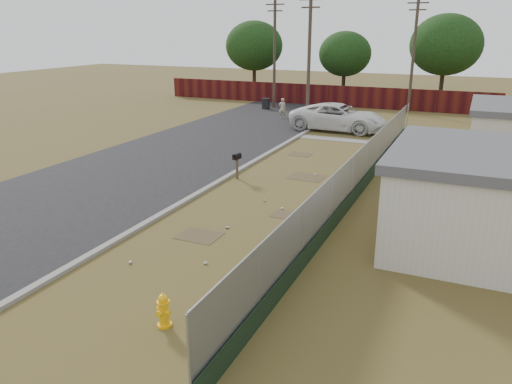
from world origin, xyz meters
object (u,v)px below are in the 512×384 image
at_px(fire_hydrant, 164,311).
at_px(mailbox, 237,159).
at_px(pickup_truck, 339,117).
at_px(trash_bin, 266,103).
at_px(pedestrian, 283,108).

distance_m(fire_hydrant, mailbox, 12.00).
height_order(fire_hydrant, mailbox, mailbox).
relative_size(pickup_truck, trash_bin, 7.12).
relative_size(fire_hydrant, trash_bin, 0.95).
distance_m(fire_hydrant, trash_bin, 32.72).
bearing_deg(mailbox, fire_hydrant, -72.15).
bearing_deg(mailbox, trash_bin, 109.19).
bearing_deg(pickup_truck, trash_bin, 52.82).
height_order(fire_hydrant, pedestrian, pedestrian).
xyz_separation_m(mailbox, trash_bin, (-6.82, 19.59, -0.48)).
xyz_separation_m(fire_hydrant, trash_bin, (-10.49, 31.00, 0.06)).
distance_m(fire_hydrant, pedestrian, 28.27).
height_order(mailbox, trash_bin, mailbox).
bearing_deg(trash_bin, pedestrian, -51.83).
bearing_deg(fire_hydrant, mailbox, 107.85).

